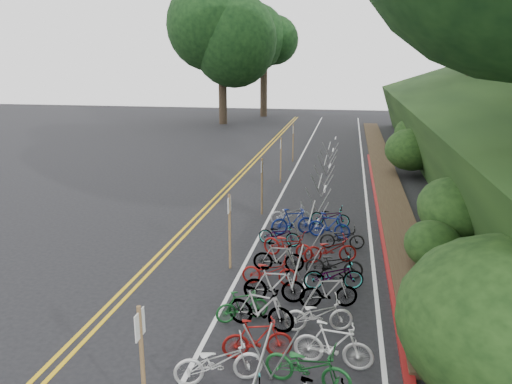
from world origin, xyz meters
The scene contains 9 objects.
ground centered at (0.00, 0.00, 0.00)m, with size 120.00×120.00×0.00m, color black.
road_markings centered at (0.63, 10.10, 0.00)m, with size 7.47×80.00×0.01m.
red_curb centered at (5.70, 12.00, 0.05)m, with size 0.25×28.00×0.10m, color maroon.
bike_rack_front centered at (2.81, -1.92, 0.92)m, with size 1.19×2.91×1.28m.
bike_racks_rest centered at (3.00, 13.00, 0.85)m, with size 1.14×23.00×1.17m.
signpost_near centered at (0.77, -2.38, 1.41)m, with size 0.08×0.40×2.46m.
signposts_rest centered at (0.60, 14.00, 1.43)m, with size 0.08×18.40×2.50m.
bike_front centered at (1.70, 1.77, 0.43)m, with size 1.42×0.40×0.85m, color #144C1E.
bike_valet centered at (3.00, 3.15, 0.48)m, with size 3.40×14.79×1.09m.
Camera 1 is at (4.19, -9.67, 6.57)m, focal length 35.00 mm.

